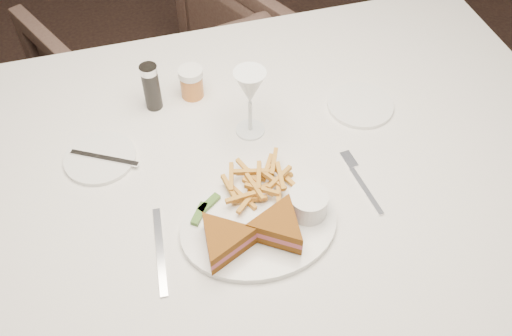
{
  "coord_description": "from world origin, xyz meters",
  "views": [
    {
      "loc": [
        -0.17,
        -0.97,
        1.7
      ],
      "look_at": [
        0.09,
        -0.24,
        0.8
      ],
      "focal_mm": 40.0,
      "sensor_mm": 36.0,
      "label": 1
    }
  ],
  "objects": [
    {
      "name": "chair_far",
      "position": [
        0.04,
        0.64,
        0.36
      ],
      "size": [
        0.9,
        0.87,
        0.72
      ],
      "primitive_type": "imported",
      "rotation": [
        0.0,
        0.0,
        3.53
      ],
      "color": "#4B352E",
      "rests_on": "ground"
    },
    {
      "name": "table_setting",
      "position": [
        0.07,
        -0.25,
        0.79
      ],
      "size": [
        0.79,
        0.61,
        0.18
      ],
      "color": "white",
      "rests_on": "table"
    },
    {
      "name": "table",
      "position": [
        0.09,
        -0.19,
        0.38
      ],
      "size": [
        1.64,
        1.14,
        0.75
      ],
      "primitive_type": "cube",
      "rotation": [
        0.0,
        0.0,
        -0.05
      ],
      "color": "silver",
      "rests_on": "ground"
    },
    {
      "name": "ground",
      "position": [
        0.0,
        0.0,
        0.0
      ],
      "size": [
        5.0,
        5.0,
        0.0
      ],
      "primitive_type": "plane",
      "color": "black",
      "rests_on": "ground"
    }
  ]
}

